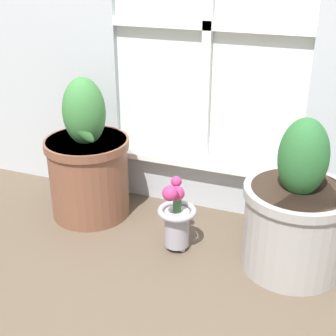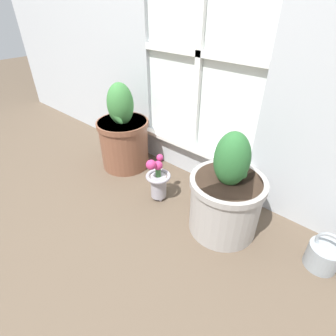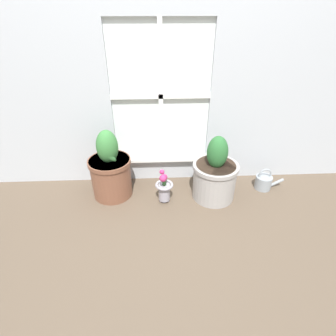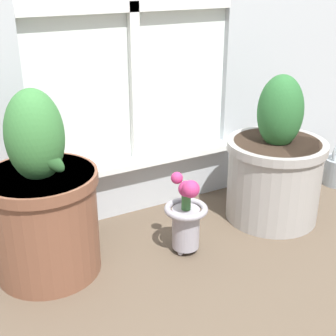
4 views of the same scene
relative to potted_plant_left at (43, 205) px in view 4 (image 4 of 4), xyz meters
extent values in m
plane|color=brown|center=(0.43, -0.41, -0.23)|extent=(10.00, 10.00, 0.00)
cube|color=#B2B7BC|center=(0.43, 0.25, -0.12)|extent=(0.79, 0.05, 0.23)
cube|color=white|center=(0.43, 0.26, 0.54)|extent=(0.79, 0.02, 1.10)
cube|color=white|center=(0.43, 0.23, 0.54)|extent=(0.04, 0.02, 1.10)
cube|color=white|center=(0.43, 0.23, 0.54)|extent=(0.79, 0.02, 0.04)
cube|color=white|center=(0.43, 0.20, -0.02)|extent=(0.85, 0.06, 0.02)
cylinder|color=brown|center=(0.00, 0.00, -0.06)|extent=(0.33, 0.33, 0.34)
cylinder|color=brown|center=(0.00, 0.00, 0.09)|extent=(0.35, 0.35, 0.03)
cylinder|color=#38281E|center=(0.00, 0.00, 0.10)|extent=(0.30, 0.30, 0.01)
ellipsoid|color=#387538|center=(0.00, 0.00, 0.22)|extent=(0.17, 0.17, 0.28)
ellipsoid|color=#387538|center=(0.02, -0.06, 0.17)|extent=(0.13, 0.07, 0.13)
cylinder|color=#9E9993|center=(0.85, -0.07, -0.08)|extent=(0.35, 0.35, 0.31)
cylinder|color=#9E9993|center=(0.85, -0.07, 0.06)|extent=(0.37, 0.37, 0.03)
cylinder|color=#38281E|center=(0.85, -0.07, 0.07)|extent=(0.32, 0.32, 0.01)
ellipsoid|color=#28602D|center=(0.85, -0.07, 0.19)|extent=(0.16, 0.16, 0.27)
ellipsoid|color=#28602D|center=(0.91, -0.07, 0.14)|extent=(0.04, 0.11, 0.11)
sphere|color=#99939E|center=(0.44, -0.09, -0.22)|extent=(0.02, 0.02, 0.02)
sphere|color=#99939E|center=(0.41, -0.14, -0.22)|extent=(0.02, 0.02, 0.02)
sphere|color=#99939E|center=(0.47, -0.14, -0.22)|extent=(0.02, 0.02, 0.02)
cylinder|color=#99939E|center=(0.44, -0.12, -0.14)|extent=(0.09, 0.09, 0.14)
torus|color=#99939E|center=(0.44, -0.12, -0.07)|extent=(0.15, 0.15, 0.02)
cylinder|color=#386633|center=(0.44, -0.12, -0.03)|extent=(0.03, 0.03, 0.08)
sphere|color=#B22D66|center=(0.44, -0.12, 0.00)|extent=(0.05, 0.05, 0.05)
sphere|color=#B22D66|center=(0.42, -0.09, 0.03)|extent=(0.04, 0.04, 0.04)
sphere|color=#B22D66|center=(0.42, -0.16, 0.02)|extent=(0.06, 0.06, 0.06)
camera|label=1|loc=(0.94, -1.52, 0.80)|focal=50.00mm
camera|label=2|loc=(1.30, -1.01, 0.81)|focal=28.00mm
camera|label=3|loc=(0.39, -1.83, 1.16)|focal=28.00mm
camera|label=4|loc=(-0.27, -1.29, 0.67)|focal=50.00mm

